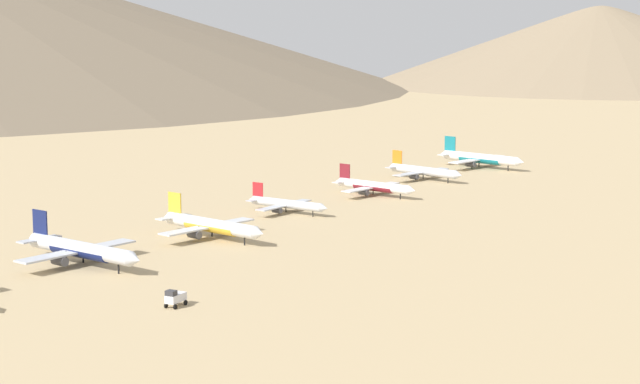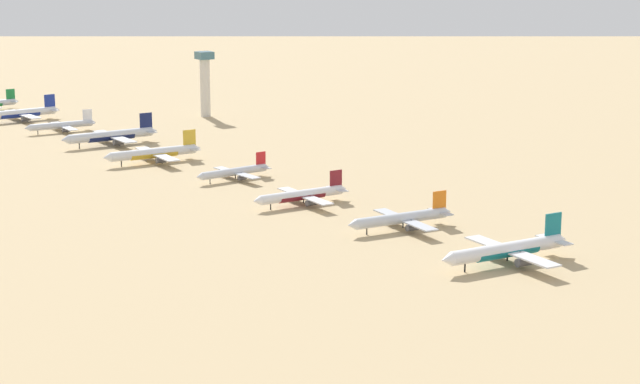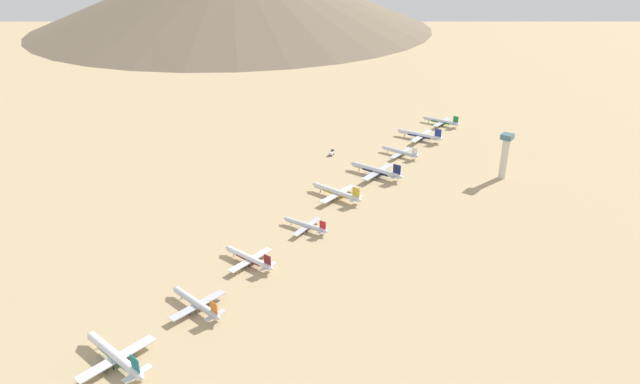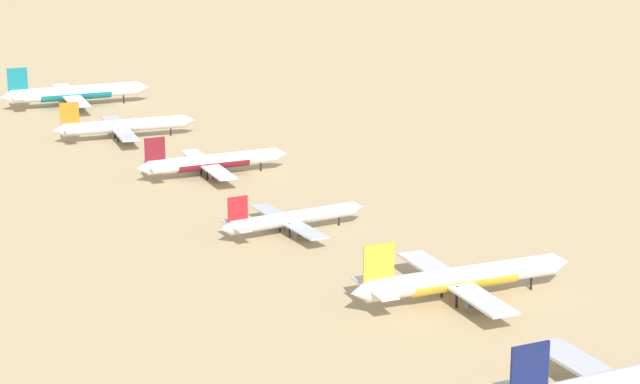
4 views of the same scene
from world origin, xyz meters
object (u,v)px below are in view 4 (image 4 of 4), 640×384
parked_jet_4 (461,278)px  parked_jet_6 (212,162)px  parked_jet_8 (74,93)px  parked_jet_5 (292,219)px  parked_jet_7 (123,126)px  parked_jet_3 (629,383)px

parked_jet_4 → parked_jet_6: parked_jet_4 is taller
parked_jet_6 → parked_jet_8: 84.95m
parked_jet_5 → parked_jet_8: parked_jet_8 is taller
parked_jet_5 → parked_jet_6: parked_jet_6 is taller
parked_jet_5 → parked_jet_4: bearing=-77.2°
parked_jet_4 → parked_jet_6: size_ratio=1.16×
parked_jet_4 → parked_jet_7: (-16.31, 130.96, -0.41)m
parked_jet_4 → parked_jet_5: 45.21m
parked_jet_4 → parked_jet_5: size_ratio=1.30×
parked_jet_4 → parked_jet_3: bearing=-92.2°
parked_jet_3 → parked_jet_4: bearing=87.8°
parked_jet_5 → parked_jet_8: (-7.06, 129.64, 0.95)m
parked_jet_7 → parked_jet_8: bearing=91.0°
parked_jet_3 → parked_jet_4: size_ratio=1.06×
parked_jet_3 → parked_jet_5: parked_jet_3 is taller
parked_jet_6 → parked_jet_8: bearing=95.5°
parked_jet_7 → parked_jet_3: bearing=-85.2°
parked_jet_4 → parked_jet_5: (-10.03, 44.07, -0.86)m
parked_jet_6 → parked_jet_3: bearing=-86.9°
parked_jet_3 → parked_jet_7: bearing=94.8°
parked_jet_3 → parked_jet_5: size_ratio=1.38×
parked_jet_4 → parked_jet_5: bearing=102.8°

